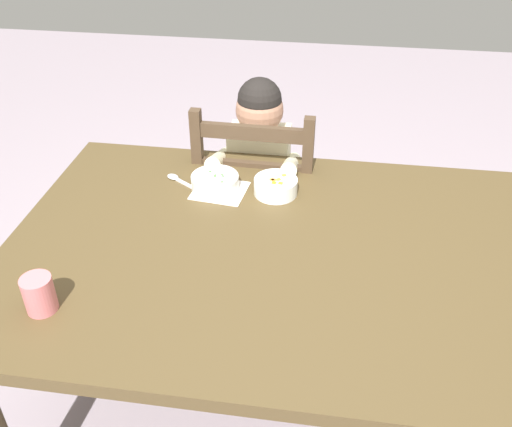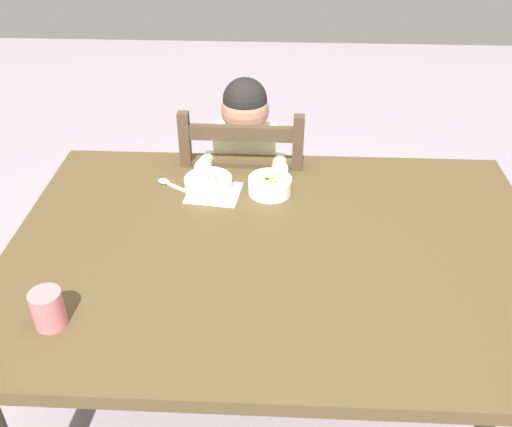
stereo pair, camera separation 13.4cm
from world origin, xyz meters
name	(u,v)px [view 1 (the left image)]	position (x,y,z in m)	size (l,w,h in m)	color
ground_plane	(271,406)	(0.00, 0.00, 0.00)	(8.00, 8.00, 0.00)	gray
dining_table	(274,269)	(0.00, 0.00, 0.62)	(1.51, 1.05, 0.70)	#4E3E23
dining_chair	(258,206)	(-0.13, 0.58, 0.45)	(0.43, 0.43, 0.90)	#483625
child_figure	(258,165)	(-0.13, 0.57, 0.63)	(0.32, 0.31, 0.96)	beige
bowl_of_peas	(215,182)	(-0.23, 0.28, 0.73)	(0.15, 0.15, 0.05)	white
bowl_of_carrots	(276,186)	(-0.03, 0.28, 0.73)	(0.14, 0.14, 0.05)	white
spoon	(177,179)	(-0.36, 0.31, 0.71)	(0.13, 0.09, 0.01)	silver
drinking_cup	(39,294)	(-0.53, -0.33, 0.75)	(0.07, 0.07, 0.09)	#D57177
paper_napkin	(220,191)	(-0.21, 0.26, 0.71)	(0.16, 0.15, 0.00)	white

